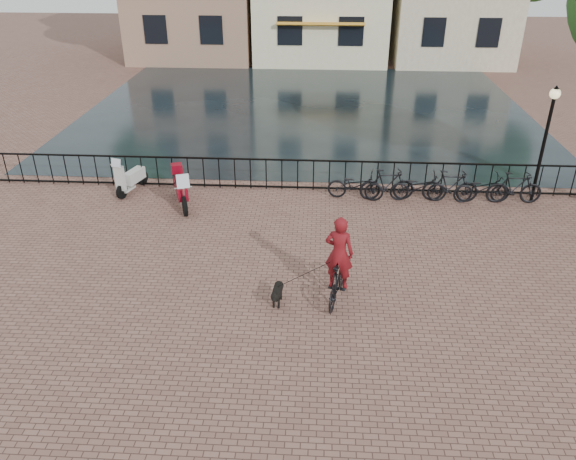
# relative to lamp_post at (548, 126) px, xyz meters

# --- Properties ---
(ground) EXTENTS (100.00, 100.00, 0.00)m
(ground) POSITION_rel_lamp_post_xyz_m (-7.20, -7.60, -2.38)
(ground) COLOR brown
(ground) RESTS_ON ground
(canal_water) EXTENTS (20.00, 20.00, 0.00)m
(canal_water) POSITION_rel_lamp_post_xyz_m (-7.20, 9.70, -2.38)
(canal_water) COLOR black
(canal_water) RESTS_ON ground
(railing) EXTENTS (20.00, 0.05, 1.02)m
(railing) POSITION_rel_lamp_post_xyz_m (-7.20, 0.40, -1.87)
(railing) COLOR black
(railing) RESTS_ON ground
(lamp_post) EXTENTS (0.30, 0.30, 3.45)m
(lamp_post) POSITION_rel_lamp_post_xyz_m (0.00, 0.00, 0.00)
(lamp_post) COLOR black
(lamp_post) RESTS_ON ground
(cyclist) EXTENTS (0.88, 1.82, 2.39)m
(cyclist) POSITION_rel_lamp_post_xyz_m (-6.04, -5.57, -1.47)
(cyclist) COLOR black
(cyclist) RESTS_ON ground
(dog) EXTENTS (0.31, 0.77, 0.51)m
(dog) POSITION_rel_lamp_post_xyz_m (-7.36, -5.83, -2.12)
(dog) COLOR black
(dog) RESTS_ON ground
(motorcycle) EXTENTS (1.08, 1.92, 1.35)m
(motorcycle) POSITION_rel_lamp_post_xyz_m (-10.62, -0.97, -1.70)
(motorcycle) COLOR maroon
(motorcycle) RESTS_ON ground
(scooter) EXTENTS (0.82, 1.51, 1.35)m
(scooter) POSITION_rel_lamp_post_xyz_m (-12.41, -0.05, -1.70)
(scooter) COLOR beige
(scooter) RESTS_ON ground
(parked_bike_0) EXTENTS (1.79, 0.85, 0.90)m
(parked_bike_0) POSITION_rel_lamp_post_xyz_m (-5.40, -0.20, -1.93)
(parked_bike_0) COLOR black
(parked_bike_0) RESTS_ON ground
(parked_bike_1) EXTENTS (1.70, 0.61, 1.00)m
(parked_bike_1) POSITION_rel_lamp_post_xyz_m (-4.45, -0.20, -1.88)
(parked_bike_1) COLOR black
(parked_bike_1) RESTS_ON ground
(parked_bike_2) EXTENTS (1.72, 0.62, 0.90)m
(parked_bike_2) POSITION_rel_lamp_post_xyz_m (-3.50, -0.20, -1.93)
(parked_bike_2) COLOR black
(parked_bike_2) RESTS_ON ground
(parked_bike_3) EXTENTS (1.68, 0.53, 1.00)m
(parked_bike_3) POSITION_rel_lamp_post_xyz_m (-2.55, -0.20, -1.88)
(parked_bike_3) COLOR black
(parked_bike_3) RESTS_ON ground
(parked_bike_4) EXTENTS (1.76, 0.75, 0.90)m
(parked_bike_4) POSITION_rel_lamp_post_xyz_m (-1.60, -0.20, -1.93)
(parked_bike_4) COLOR black
(parked_bike_4) RESTS_ON ground
(parked_bike_5) EXTENTS (1.68, 0.52, 1.00)m
(parked_bike_5) POSITION_rel_lamp_post_xyz_m (-0.65, -0.20, -1.88)
(parked_bike_5) COLOR black
(parked_bike_5) RESTS_ON ground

